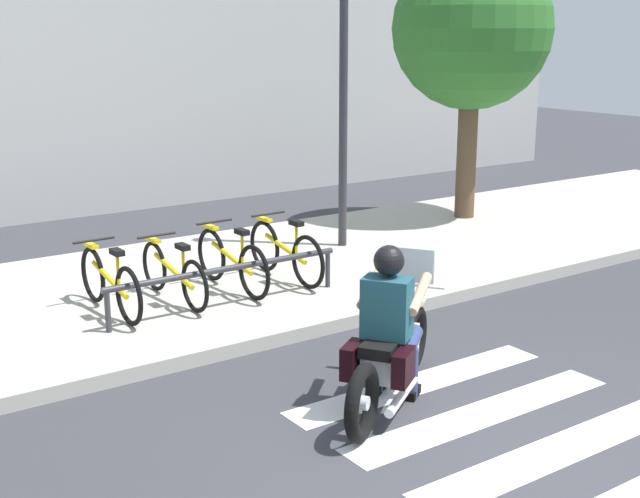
{
  "coord_description": "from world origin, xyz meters",
  "views": [
    {
      "loc": [
        -4.56,
        -3.83,
        3.15
      ],
      "look_at": [
        -0.21,
        2.37,
        1.2
      ],
      "focal_mm": 47.67,
      "sensor_mm": 36.0,
      "label": 1
    }
  ],
  "objects": [
    {
      "name": "ground_plane",
      "position": [
        0.0,
        0.0,
        0.0
      ],
      "size": [
        48.0,
        48.0,
        0.0
      ],
      "primitive_type": "plane",
      "color": "#38383D"
    },
    {
      "name": "bicycle_3",
      "position": [
        0.91,
        4.72,
        0.51
      ],
      "size": [
        0.48,
        1.62,
        0.79
      ],
      "color": "black",
      "rests_on": "sidewalk"
    },
    {
      "name": "crosswalk_stripe_2",
      "position": [
        0.37,
        0.0,
        0.0
      ],
      "size": [
        2.8,
        0.4,
        0.01
      ],
      "primitive_type": "cube",
      "color": "white",
      "rests_on": "ground"
    },
    {
      "name": "bicycle_0",
      "position": [
        -1.36,
        4.72,
        0.5
      ],
      "size": [
        0.48,
        1.63,
        0.77
      ],
      "color": "black",
      "rests_on": "sidewalk"
    },
    {
      "name": "crosswalk_stripe_3",
      "position": [
        0.37,
        0.8,
        0.0
      ],
      "size": [
        2.8,
        0.4,
        0.01
      ],
      "primitive_type": "cube",
      "color": "white",
      "rests_on": "ground"
    },
    {
      "name": "bicycle_2",
      "position": [
        0.15,
        4.72,
        0.51
      ],
      "size": [
        0.48,
        1.65,
        0.79
      ],
      "color": "black",
      "rests_on": "sidewalk"
    },
    {
      "name": "crosswalk_stripe_4",
      "position": [
        0.37,
        1.6,
        0.0
      ],
      "size": [
        2.8,
        0.4,
        0.01
      ],
      "primitive_type": "cube",
      "color": "white",
      "rests_on": "ground"
    },
    {
      "name": "sidewalk",
      "position": [
        0.0,
        5.32,
        0.07
      ],
      "size": [
        24.0,
        4.4,
        0.15
      ],
      "primitive_type": "cube",
      "color": "#B7B2A8",
      "rests_on": "ground"
    },
    {
      "name": "tree_near_rack",
      "position": [
        5.35,
        6.12,
        3.16
      ],
      "size": [
        2.55,
        2.55,
        4.46
      ],
      "color": "brown",
      "rests_on": "ground"
    },
    {
      "name": "bicycle_1",
      "position": [
        -0.6,
        4.72,
        0.48
      ],
      "size": [
        0.48,
        1.61,
        0.72
      ],
      "color": "black",
      "rests_on": "sidewalk"
    },
    {
      "name": "bike_rack",
      "position": [
        -0.22,
        4.16,
        0.56
      ],
      "size": [
        2.87,
        0.07,
        0.49
      ],
      "color": "#333338",
      "rests_on": "sidewalk"
    },
    {
      "name": "motorcycle",
      "position": [
        -0.09,
        1.46,
        0.46
      ],
      "size": [
        1.9,
        1.32,
        1.23
      ],
      "color": "black",
      "rests_on": "ground"
    },
    {
      "name": "street_lamp",
      "position": [
        2.53,
        5.72,
        2.71
      ],
      "size": [
        0.28,
        0.28,
        4.49
      ],
      "color": "#2D2D33",
      "rests_on": "ground"
    },
    {
      "name": "rider",
      "position": [
        -0.16,
        1.42,
        0.83
      ],
      "size": [
        0.77,
        0.73,
        1.44
      ],
      "color": "#1E4C59",
      "rests_on": "ground"
    }
  ]
}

